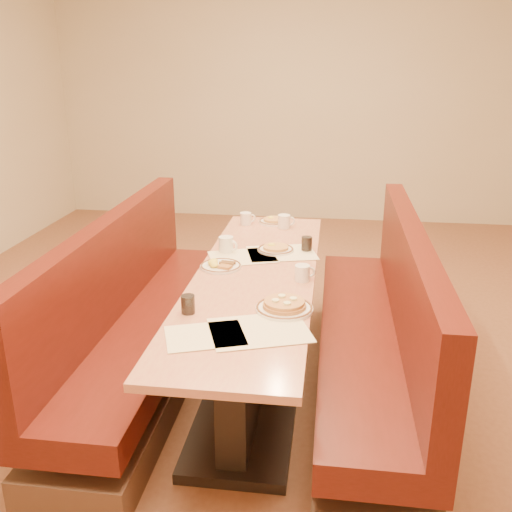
# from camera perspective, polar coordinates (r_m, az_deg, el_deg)

# --- Properties ---
(ground) EXTENTS (8.00, 8.00, 0.00)m
(ground) POSITION_cam_1_polar(r_m,az_deg,el_deg) (3.69, -0.08, -12.75)
(ground) COLOR #9E6647
(ground) RESTS_ON ground
(room_envelope) EXTENTS (6.04, 8.04, 2.82)m
(room_envelope) POSITION_cam_1_polar(r_m,az_deg,el_deg) (3.13, -0.10, 18.79)
(room_envelope) COLOR beige
(room_envelope) RESTS_ON ground
(diner_table) EXTENTS (0.70, 2.50, 0.75)m
(diner_table) POSITION_cam_1_polar(r_m,az_deg,el_deg) (3.51, -0.09, -7.56)
(diner_table) COLOR black
(diner_table) RESTS_ON ground
(booth_left) EXTENTS (0.55, 2.50, 1.05)m
(booth_left) POSITION_cam_1_polar(r_m,az_deg,el_deg) (3.68, -11.55, -6.89)
(booth_left) COLOR #4C3326
(booth_left) RESTS_ON ground
(booth_right) EXTENTS (0.55, 2.50, 1.05)m
(booth_right) POSITION_cam_1_polar(r_m,az_deg,el_deg) (3.50, 12.00, -8.32)
(booth_right) COLOR #4C3326
(booth_right) RESTS_ON ground
(placemat_near_left) EXTENTS (0.43, 0.37, 0.00)m
(placemat_near_left) POSITION_cam_1_polar(r_m,az_deg,el_deg) (2.64, -5.12, -7.94)
(placemat_near_left) COLOR #FFF5C7
(placemat_near_left) RESTS_ON diner_table
(placemat_near_right) EXTENTS (0.54, 0.47, 0.00)m
(placemat_near_right) POSITION_cam_1_polar(r_m,az_deg,el_deg) (2.68, 0.35, -7.42)
(placemat_near_right) COLOR #FFF5C7
(placemat_near_right) RESTS_ON diner_table
(placemat_far_left) EXTENTS (0.49, 0.43, 0.00)m
(placemat_far_left) POSITION_cam_1_polar(r_m,az_deg,el_deg) (3.63, -1.36, -0.09)
(placemat_far_left) COLOR #FFF5C7
(placemat_far_left) RESTS_ON diner_table
(placemat_far_right) EXTENTS (0.50, 0.43, 0.00)m
(placemat_far_right) POSITION_cam_1_polar(r_m,az_deg,el_deg) (3.71, 2.58, 0.32)
(placemat_far_right) COLOR #FFF5C7
(placemat_far_right) RESTS_ON diner_table
(pancake_plate) EXTENTS (0.29, 0.29, 0.07)m
(pancake_plate) POSITION_cam_1_polar(r_m,az_deg,el_deg) (2.88, 2.85, -5.06)
(pancake_plate) COLOR white
(pancake_plate) RESTS_ON diner_table
(eggs_plate) EXTENTS (0.25, 0.25, 0.05)m
(eggs_plate) POSITION_cam_1_polar(r_m,az_deg,el_deg) (3.46, -3.61, -0.94)
(eggs_plate) COLOR white
(eggs_plate) RESTS_ON diner_table
(extra_plate_mid) EXTENTS (0.24, 0.24, 0.05)m
(extra_plate_mid) POSITION_cam_1_polar(r_m,az_deg,el_deg) (3.74, 1.97, 0.71)
(extra_plate_mid) COLOR white
(extra_plate_mid) RESTS_ON diner_table
(extra_plate_far) EXTENTS (0.23, 0.23, 0.05)m
(extra_plate_far) POSITION_cam_1_polar(r_m,az_deg,el_deg) (4.39, 1.81, 3.53)
(extra_plate_far) COLOR white
(extra_plate_far) RESTS_ON diner_table
(coffee_mug_a) EXTENTS (0.12, 0.09, 0.09)m
(coffee_mug_a) POSITION_cam_1_polar(r_m,az_deg,el_deg) (3.26, 4.71, -1.66)
(coffee_mug_a) COLOR white
(coffee_mug_a) RESTS_ON diner_table
(coffee_mug_b) EXTENTS (0.13, 0.10, 0.10)m
(coffee_mug_b) POSITION_cam_1_polar(r_m,az_deg,el_deg) (3.72, -2.96, 1.18)
(coffee_mug_b) COLOR white
(coffee_mug_b) RESTS_ON diner_table
(coffee_mug_c) EXTENTS (0.13, 0.09, 0.10)m
(coffee_mug_c) POSITION_cam_1_polar(r_m,az_deg,el_deg) (4.25, 2.87, 3.49)
(coffee_mug_c) COLOR white
(coffee_mug_c) RESTS_ON diner_table
(coffee_mug_d) EXTENTS (0.12, 0.09, 0.09)m
(coffee_mug_d) POSITION_cam_1_polar(r_m,az_deg,el_deg) (4.34, -0.99, 3.78)
(coffee_mug_d) COLOR white
(coffee_mug_d) RESTS_ON diner_table
(soda_tumbler_near) EXTENTS (0.07, 0.07, 0.09)m
(soda_tumbler_near) POSITION_cam_1_polar(r_m,az_deg,el_deg) (2.86, -6.82, -4.82)
(soda_tumbler_near) COLOR black
(soda_tumbler_near) RESTS_ON diner_table
(soda_tumbler_mid) EXTENTS (0.07, 0.07, 0.10)m
(soda_tumbler_mid) POSITION_cam_1_polar(r_m,az_deg,el_deg) (3.76, 5.09, 1.21)
(soda_tumbler_mid) COLOR black
(soda_tumbler_mid) RESTS_ON diner_table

